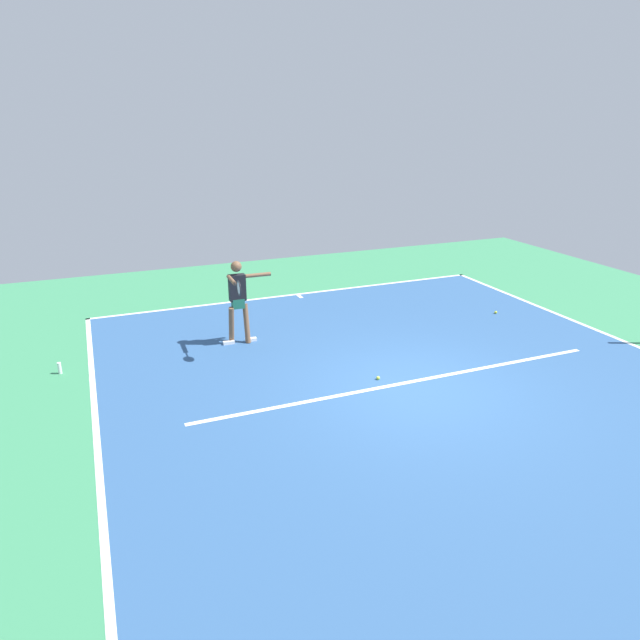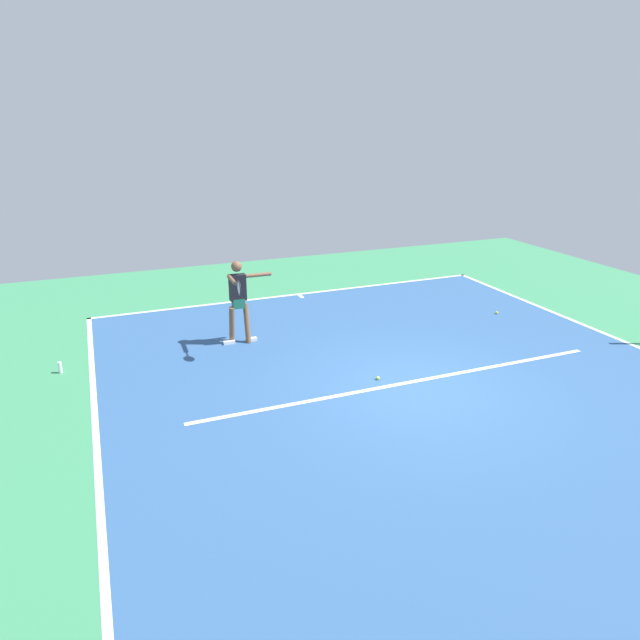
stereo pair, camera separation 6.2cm
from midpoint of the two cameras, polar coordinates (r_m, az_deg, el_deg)
name	(u,v)px [view 1 (the left image)]	position (r m, az deg, el deg)	size (l,w,h in m)	color
ground_plane	(416,388)	(10.33, 9.41, -6.75)	(20.62, 20.62, 0.00)	#388456
court_surface	(416,388)	(10.33, 9.41, -6.74)	(10.73, 12.40, 0.00)	#2D5484
court_line_baseline_near	(297,294)	(15.52, -2.40, 2.59)	(10.73, 0.10, 0.01)	white
court_line_sideline_left	(634,345)	(13.72, 28.77, -2.24)	(0.10, 12.40, 0.01)	white
court_line_sideline_right	(98,451)	(9.04, -21.51, -12.04)	(0.10, 12.40, 0.01)	white
court_line_service	(409,382)	(10.53, 8.67, -6.16)	(8.05, 0.10, 0.01)	white
court_line_centre_mark	(300,296)	(15.34, -2.14, 2.39)	(0.10, 0.30, 0.01)	white
tennis_player	(238,297)	(11.94, -8.30, 2.32)	(1.08, 1.19, 1.79)	brown
tennis_ball_by_baseline	(378,378)	(10.56, 5.65, -5.77)	(0.07, 0.07, 0.07)	#C6E53D
tennis_ball_by_sideline	(496,312)	(14.60, 17.02, 0.74)	(0.07, 0.07, 0.07)	yellow
water_bottle	(60,368)	(11.78, -24.69, -4.39)	(0.07, 0.07, 0.22)	white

